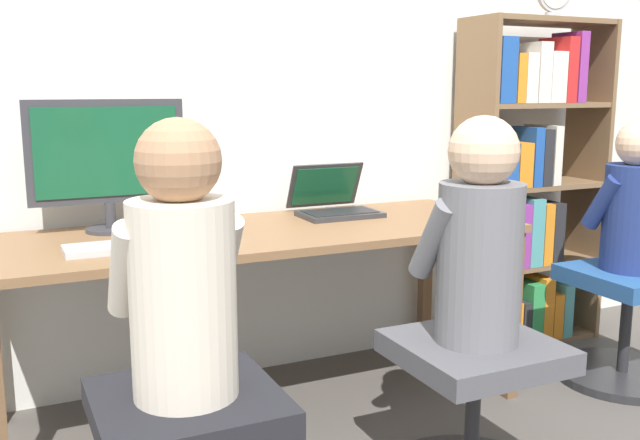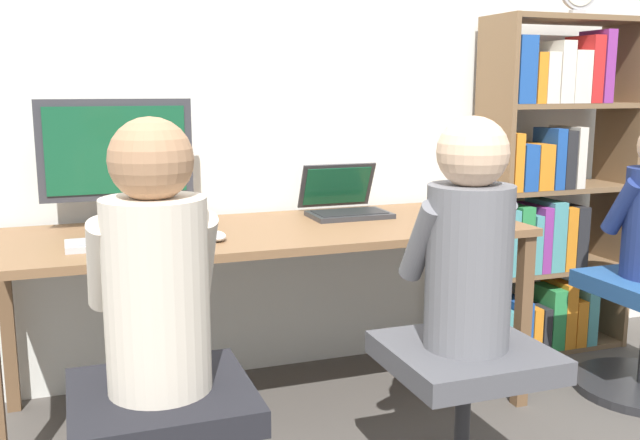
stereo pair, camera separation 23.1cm
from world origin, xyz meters
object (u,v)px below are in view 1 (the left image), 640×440
Objects in this scene: laptop at (335,204)px; office_chair_side at (626,321)px; person_at_monitor at (182,271)px; keyboard at (131,246)px; person_near_shelf at (635,203)px; office_chair_right at (473,411)px; person_at_laptop at (479,239)px; desktop_monitor at (108,160)px; bookshelf at (525,194)px.

laptop is 1.36m from office_chair_side.
person_at_monitor is (-0.90, -0.98, 0.04)m from laptop.
person_at_monitor reaches higher than office_chair_side.
keyboard is 2.05m from person_near_shelf.
office_chair_right is 0.83× the size of person_at_laptop.
keyboard is 1.23m from office_chair_right.
desktop_monitor is 0.36× the size of bookshelf.
bookshelf reaches higher than keyboard.
keyboard is at bearing -161.76° from laptop.
office_chair_side is at bearing -79.41° from bookshelf.
laptop is at bearing -2.54° from desktop_monitor.
person_near_shelf is (0.10, -0.55, 0.03)m from bookshelf.
laptop is 0.58× the size of office_chair_right.
office_chair_side is (1.13, -0.55, -0.51)m from laptop.
laptop reaches higher than keyboard.
person_at_monitor reaches higher than keyboard.
person_at_laptop is at bearing -89.95° from laptop.
desktop_monitor is at bearing 90.61° from person_at_monitor.
desktop_monitor reaches higher than keyboard.
office_chair_side is at bearing 20.38° from person_at_laptop.
office_chair_right is 0.81× the size of person_at_monitor.
bookshelf is 2.48× the size of person_near_shelf.
person_at_laptop is 1.08× the size of person_near_shelf.
laptop is 0.47× the size of person_at_monitor.
person_at_monitor is at bearing -89.39° from desktop_monitor.
keyboard is 0.61× the size of person_at_monitor.
person_at_monitor is 0.90m from person_at_laptop.
office_chair_side is at bearing 11.83° from person_at_monitor.
desktop_monitor is at bearing 179.05° from bookshelf.
office_chair_right is at bearing -89.95° from laptop.
desktop_monitor is 1.73× the size of laptop.
desktop_monitor is 2.25m from office_chair_side.
desktop_monitor is 1.00× the size of office_chair_right.
office_chair_right is at bearing 0.06° from person_at_monitor.
keyboard is at bearing 143.29° from person_at_laptop.
office_chair_right is at bearing -90.00° from person_at_laptop.
desktop_monitor is 1.00× the size of office_chair_side.
keyboard is 0.62× the size of person_at_laptop.
person_near_shelf is (2.03, 0.43, -0.03)m from person_at_monitor.
office_chair_right is 0.36× the size of bookshelf.
person_near_shelf is (1.13, 0.43, 0.52)m from office_chair_right.
desktop_monitor is 1.37m from person_at_laptop.
office_chair_side is (2.03, -0.25, -0.48)m from keyboard.
desktop_monitor is at bearing 177.46° from laptop.
office_chair_right is at bearing -159.42° from office_chair_side.
desktop_monitor is 0.94m from laptop.
laptop is 0.77× the size of keyboard.
bookshelf reaches higher than person_near_shelf.
keyboard is (-0.90, -0.30, -0.03)m from laptop.
keyboard is at bearing 143.11° from office_chair_right.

